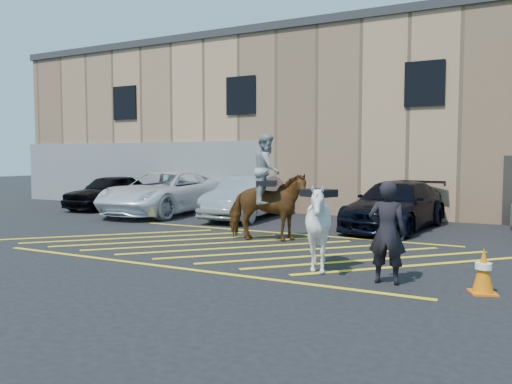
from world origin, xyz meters
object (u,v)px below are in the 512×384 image
at_px(car_black_suv, 110,192).
at_px(saddled_white, 318,227).
at_px(car_white_pickup, 165,193).
at_px(car_blue_suv, 395,205).
at_px(handler, 387,232).
at_px(traffic_cone, 483,271).
at_px(mounted_bay, 267,198).
at_px(car_silver_sedan, 247,198).

height_order(car_black_suv, saddled_white, saddled_white).
height_order(car_white_pickup, car_blue_suv, car_white_pickup).
height_order(car_white_pickup, handler, handler).
bearing_deg(car_black_suv, car_blue_suv, -2.93).
height_order(car_white_pickup, traffic_cone, car_white_pickup).
relative_size(mounted_bay, saddled_white, 1.43).
distance_m(car_black_suv, mounted_bay, 10.29).
height_order(handler, mounted_bay, mounted_bay).
relative_size(car_black_suv, saddled_white, 2.20).
relative_size(car_black_suv, car_white_pickup, 0.72).
distance_m(car_white_pickup, handler, 11.85).
bearing_deg(car_black_suv, mounted_bay, -24.64).
height_order(mounted_bay, traffic_cone, mounted_bay).
height_order(car_silver_sedan, car_blue_suv, car_silver_sedan).
relative_size(handler, traffic_cone, 2.40).
bearing_deg(saddled_white, mounted_bay, 132.24).
bearing_deg(car_silver_sedan, handler, -51.55).
height_order(car_black_suv, traffic_cone, car_black_suv).
height_order(car_black_suv, car_white_pickup, car_white_pickup).
xyz_separation_m(car_black_suv, saddled_white, (11.68, -6.85, 0.12)).
height_order(car_silver_sedan, saddled_white, saddled_white).
bearing_deg(mounted_bay, traffic_cone, -29.12).
distance_m(mounted_bay, saddled_white, 3.47).
distance_m(car_white_pickup, car_silver_sedan, 3.43).
bearing_deg(car_blue_suv, mounted_bay, -116.00).
bearing_deg(saddled_white, car_black_suv, 149.62).
distance_m(car_blue_suv, traffic_cone, 7.12).
xyz_separation_m(mounted_bay, saddled_white, (2.32, -2.56, -0.27)).
bearing_deg(car_silver_sedan, car_blue_suv, -6.85).
bearing_deg(car_black_suv, traffic_cone, -26.28).
relative_size(mounted_bay, traffic_cone, 3.75).
distance_m(handler, traffic_cone, 1.58).
height_order(mounted_bay, saddled_white, mounted_bay).
xyz_separation_m(car_white_pickup, car_blue_suv, (8.58, -0.04, -0.09)).
bearing_deg(traffic_cone, car_silver_sedan, 139.22).
distance_m(car_white_pickup, saddled_white, 10.51).
xyz_separation_m(car_blue_suv, traffic_cone, (2.71, -6.57, -0.34)).
distance_m(car_black_suv, car_white_pickup, 3.30).
distance_m(car_black_suv, traffic_cone, 16.22).
bearing_deg(car_blue_suv, handler, -71.66).
bearing_deg(traffic_cone, car_white_pickup, 149.63).
relative_size(car_white_pickup, car_silver_sedan, 1.29).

